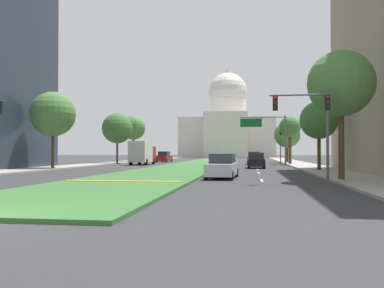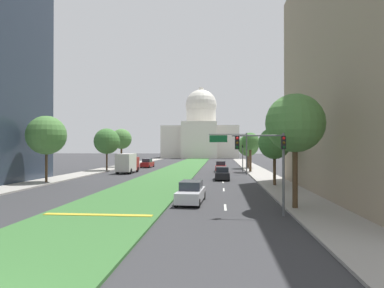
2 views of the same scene
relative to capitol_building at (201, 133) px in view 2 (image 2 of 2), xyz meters
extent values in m
plane|color=#333335|center=(0.00, -60.82, -9.65)|extent=(271.05, 271.05, 0.00)
cube|color=#386B33|center=(0.00, -66.98, -9.58)|extent=(7.54, 110.88, 0.14)
cube|color=gold|center=(0.00, -109.65, -9.49)|extent=(6.79, 0.50, 0.04)
cube|color=silver|center=(7.86, -105.65, -9.64)|extent=(0.16, 2.40, 0.01)
cube|color=silver|center=(7.86, -96.08, -9.64)|extent=(0.16, 2.40, 0.01)
cube|color=silver|center=(7.86, -88.95, -9.64)|extent=(0.16, 2.40, 0.01)
cube|color=silver|center=(7.86, -74.07, -9.64)|extent=(0.16, 2.40, 0.01)
cube|color=silver|center=(7.86, -69.13, -9.64)|extent=(0.16, 2.40, 0.01)
cube|color=silver|center=(7.86, -62.02, -9.64)|extent=(0.16, 2.40, 0.01)
cube|color=silver|center=(7.86, -57.17, -9.64)|extent=(0.16, 2.40, 0.01)
cube|color=silver|center=(7.86, -42.78, -9.64)|extent=(0.16, 2.40, 0.01)
cube|color=#9E9991|center=(-13.95, -73.14, -9.57)|extent=(4.00, 110.88, 0.15)
cube|color=#9E9991|center=(13.95, -73.14, -9.57)|extent=(4.00, 110.88, 0.15)
cube|color=silver|center=(0.00, 0.78, -3.50)|extent=(29.28, 20.35, 12.30)
cube|color=silver|center=(0.00, -11.40, -2.88)|extent=(12.88, 4.00, 13.53)
cylinder|color=silver|center=(0.00, 0.78, 5.91)|extent=(11.79, 11.79, 6.52)
sphere|color=silver|center=(0.00, 0.78, 11.35)|extent=(12.49, 12.49, 12.49)
cylinder|color=silver|center=(0.00, 0.78, 16.97)|extent=(1.80, 1.80, 3.00)
cylinder|color=#515456|center=(11.45, -108.30, -7.05)|extent=(0.16, 0.16, 5.20)
cube|color=black|center=(11.45, -108.30, -5.05)|extent=(0.28, 0.24, 0.84)
sphere|color=red|center=(11.45, -108.44, -4.77)|extent=(0.18, 0.18, 0.18)
sphere|color=#4C380F|center=(11.45, -108.44, -5.05)|extent=(0.18, 0.18, 0.18)
sphere|color=#0F4219|center=(11.45, -108.44, -5.33)|extent=(0.18, 0.18, 0.18)
cylinder|color=#515456|center=(9.85, -108.30, -4.60)|extent=(3.20, 0.10, 0.10)
cube|color=black|center=(8.57, -108.30, -5.05)|extent=(0.28, 0.24, 0.84)
sphere|color=red|center=(8.57, -108.44, -4.77)|extent=(0.18, 0.18, 0.18)
sphere|color=#4C380F|center=(8.57, -108.44, -5.05)|extent=(0.18, 0.18, 0.18)
sphere|color=#0F4219|center=(8.57, -108.44, -5.33)|extent=(0.18, 0.18, 0.18)
cylinder|color=#515456|center=(11.45, -72.16, -7.05)|extent=(0.16, 0.16, 5.20)
cube|color=black|center=(11.45, -72.16, -5.05)|extent=(0.28, 0.24, 0.84)
sphere|color=red|center=(11.45, -72.30, -4.77)|extent=(0.18, 0.18, 0.18)
sphere|color=#4C380F|center=(11.45, -72.30, -5.05)|extent=(0.18, 0.18, 0.18)
sphere|color=#0F4219|center=(11.45, -72.30, -5.33)|extent=(0.18, 0.18, 0.18)
cylinder|color=#515456|center=(11.65, -77.88, -6.40)|extent=(0.20, 0.20, 6.50)
cylinder|color=#515456|center=(8.72, -77.88, -3.35)|extent=(5.86, 0.12, 0.12)
cube|color=#146033|center=(7.25, -77.93, -4.05)|extent=(2.80, 0.08, 1.10)
cylinder|color=#4C3823|center=(12.62, -106.21, -7.21)|extent=(0.36, 0.36, 4.87)
sphere|color=#4C7F3D|center=(12.62, -106.21, -3.67)|extent=(4.04, 4.04, 4.04)
cylinder|color=#4C3823|center=(-13.00, -92.29, -7.43)|extent=(0.29, 0.29, 4.44)
sphere|color=#4C7F3D|center=(-13.00, -92.29, -3.94)|extent=(4.61, 4.61, 4.61)
cylinder|color=#4C3823|center=(13.44, -92.94, -7.76)|extent=(0.32, 0.32, 3.78)
sphere|color=#3D7033|center=(13.44, -92.94, -4.90)|extent=(3.51, 3.51, 3.51)
cylinder|color=#4C3823|center=(-12.52, -73.06, -7.61)|extent=(0.29, 0.29, 4.07)
sphere|color=#3D7033|center=(-12.52, -73.06, -4.33)|extent=(4.55, 4.55, 4.55)
cylinder|color=#4C3823|center=(12.64, -73.53, -7.43)|extent=(0.41, 0.41, 4.44)
sphere|color=#3D7033|center=(12.64, -73.53, -4.39)|extent=(2.98, 2.98, 2.98)
cylinder|color=#4C3823|center=(-12.96, -63.06, -7.24)|extent=(0.39, 0.39, 4.81)
sphere|color=#4C7F3D|center=(-12.96, -63.06, -3.68)|extent=(4.20, 4.20, 4.20)
cylinder|color=#4C3823|center=(13.07, -64.11, -7.95)|extent=(0.35, 0.35, 3.39)
sphere|color=#4C7F3D|center=(13.07, -64.11, -5.10)|extent=(4.20, 4.20, 4.20)
cube|color=#BCBCC1|center=(5.24, -104.11, -9.02)|extent=(2.03, 4.77, 0.80)
cube|color=#282D38|center=(5.25, -103.92, -8.29)|extent=(1.69, 2.33, 0.66)
cylinder|color=black|center=(5.96, -106.04, -9.33)|extent=(0.25, 0.65, 0.64)
cylinder|color=black|center=(4.33, -105.95, -9.33)|extent=(0.25, 0.65, 0.64)
cylinder|color=black|center=(6.16, -102.26, -9.33)|extent=(0.25, 0.65, 0.64)
cylinder|color=black|center=(4.53, -102.17, -9.33)|extent=(0.25, 0.65, 0.64)
cube|color=black|center=(7.78, -86.34, -9.02)|extent=(1.85, 4.49, 0.81)
cube|color=#282D38|center=(7.78, -86.16, -8.28)|extent=(1.61, 2.16, 0.66)
cylinder|color=black|center=(8.62, -88.12, -9.33)|extent=(0.23, 0.64, 0.64)
cylinder|color=black|center=(6.97, -88.14, -9.33)|extent=(0.23, 0.64, 0.64)
cylinder|color=black|center=(8.59, -84.54, -9.33)|extent=(0.23, 0.64, 0.64)
cylinder|color=black|center=(6.94, -84.56, -9.33)|extent=(0.23, 0.64, 0.64)
cube|color=maroon|center=(7.65, -72.28, -8.99)|extent=(1.84, 4.69, 0.87)
cube|color=#282D38|center=(7.65, -72.09, -8.20)|extent=(1.60, 2.26, 0.71)
cylinder|color=black|center=(8.43, -74.17, -9.33)|extent=(0.23, 0.64, 0.64)
cylinder|color=black|center=(6.81, -74.15, -9.33)|extent=(0.23, 0.64, 0.64)
cylinder|color=black|center=(8.48, -70.41, -9.33)|extent=(0.23, 0.64, 0.64)
cylinder|color=black|center=(6.86, -70.39, -9.33)|extent=(0.23, 0.64, 0.64)
cube|color=maroon|center=(-7.58, -62.53, -8.98)|extent=(2.04, 4.72, 0.89)
cube|color=#282D38|center=(-7.58, -62.72, -8.17)|extent=(1.71, 2.30, 0.73)
cylinder|color=black|center=(-8.33, -60.62, -9.33)|extent=(0.25, 0.65, 0.64)
cylinder|color=black|center=(-6.66, -60.70, -9.33)|extent=(0.25, 0.65, 0.64)
cylinder|color=black|center=(-8.49, -64.36, -9.33)|extent=(0.25, 0.65, 0.64)
cylinder|color=black|center=(-6.82, -64.44, -9.33)|extent=(0.25, 0.65, 0.64)
cube|color=maroon|center=(-7.64, -74.59, -8.20)|extent=(2.30, 2.00, 2.20)
cube|color=beige|center=(-7.64, -77.79, -7.85)|extent=(2.30, 4.40, 2.80)
cylinder|color=black|center=(-8.69, -74.59, -9.20)|extent=(0.30, 0.90, 0.90)
cylinder|color=black|center=(-6.59, -74.59, -9.20)|extent=(0.30, 0.90, 0.90)
cylinder|color=black|center=(-8.69, -78.89, -9.20)|extent=(0.30, 0.90, 0.90)
cylinder|color=black|center=(-6.59, -78.89, -9.20)|extent=(0.30, 0.90, 0.90)
camera|label=1|loc=(7.15, -132.19, -7.80)|focal=38.51mm
camera|label=2|loc=(7.46, -129.00, -5.29)|focal=30.31mm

